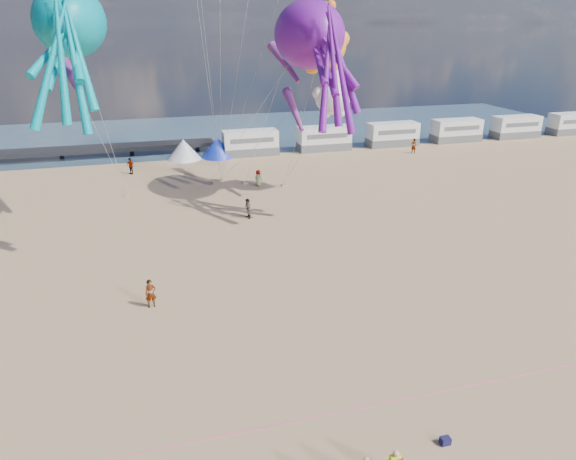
# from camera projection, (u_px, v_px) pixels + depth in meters

# --- Properties ---
(ground) EXTENTS (120.00, 120.00, 0.00)m
(ground) POSITION_uv_depth(u_px,v_px,m) (298.00, 346.00, 25.66)
(ground) COLOR tan
(ground) RESTS_ON ground
(water) EXTENTS (120.00, 120.00, 0.00)m
(water) POSITION_uv_depth(u_px,v_px,m) (189.00, 134.00, 74.74)
(water) COLOR #324C60
(water) RESTS_ON ground
(motorhome_0) EXTENTS (6.60, 2.50, 3.00)m
(motorhome_0) POSITION_uv_depth(u_px,v_px,m) (250.00, 143.00, 62.31)
(motorhome_0) COLOR silver
(motorhome_0) RESTS_ON ground
(motorhome_1) EXTENTS (6.60, 2.50, 3.00)m
(motorhome_1) POSITION_uv_depth(u_px,v_px,m) (324.00, 138.00, 64.70)
(motorhome_1) COLOR silver
(motorhome_1) RESTS_ON ground
(motorhome_2) EXTENTS (6.60, 2.50, 3.00)m
(motorhome_2) POSITION_uv_depth(u_px,v_px,m) (392.00, 134.00, 67.09)
(motorhome_2) COLOR silver
(motorhome_2) RESTS_ON ground
(motorhome_3) EXTENTS (6.60, 2.50, 3.00)m
(motorhome_3) POSITION_uv_depth(u_px,v_px,m) (456.00, 130.00, 69.48)
(motorhome_3) COLOR silver
(motorhome_3) RESTS_ON ground
(motorhome_4) EXTENTS (6.60, 2.50, 3.00)m
(motorhome_4) POSITION_uv_depth(u_px,v_px,m) (516.00, 127.00, 71.87)
(motorhome_4) COLOR silver
(motorhome_4) RESTS_ON ground
(motorhome_5) EXTENTS (6.60, 2.50, 3.00)m
(motorhome_5) POSITION_uv_depth(u_px,v_px,m) (572.00, 124.00, 74.26)
(motorhome_5) COLOR silver
(motorhome_5) RESTS_ON ground
(tent_white) EXTENTS (4.00, 4.00, 2.40)m
(tent_white) POSITION_uv_depth(u_px,v_px,m) (184.00, 149.00, 60.41)
(tent_white) COLOR white
(tent_white) RESTS_ON ground
(tent_blue) EXTENTS (4.00, 4.00, 2.40)m
(tent_blue) POSITION_uv_depth(u_px,v_px,m) (218.00, 147.00, 61.41)
(tent_blue) COLOR #1933CC
(tent_blue) RESTS_ON ground
(cooler_navy) EXTENTS (0.38, 0.28, 0.30)m
(cooler_navy) POSITION_uv_depth(u_px,v_px,m) (445.00, 441.00, 19.63)
(cooler_navy) COLOR #16133C
(cooler_navy) RESTS_ON ground
(rope_line) EXTENTS (34.00, 0.03, 0.03)m
(rope_line) POSITION_uv_depth(u_px,v_px,m) (332.00, 413.00, 21.19)
(rope_line) COLOR #F2338C
(rope_line) RESTS_ON ground
(standing_person) EXTENTS (0.66, 0.48, 1.70)m
(standing_person) POSITION_uv_depth(u_px,v_px,m) (151.00, 294.00, 28.89)
(standing_person) COLOR tan
(standing_person) RESTS_ON ground
(beachgoer_0) EXTENTS (0.68, 0.71, 1.63)m
(beachgoer_0) POSITION_uv_depth(u_px,v_px,m) (258.00, 178.00, 50.55)
(beachgoer_0) COLOR #7F6659
(beachgoer_0) RESTS_ON ground
(beachgoer_1) EXTENTS (0.66, 0.90, 1.68)m
(beachgoer_1) POSITION_uv_depth(u_px,v_px,m) (248.00, 209.00, 42.12)
(beachgoer_1) COLOR #7F6659
(beachgoer_1) RESTS_ON ground
(beachgoer_3) EXTENTS (1.27, 1.25, 1.75)m
(beachgoer_3) POSITION_uv_depth(u_px,v_px,m) (130.00, 166.00, 54.61)
(beachgoer_3) COLOR #7F6659
(beachgoer_3) RESTS_ON ground
(beachgoer_5) EXTENTS (1.75, 0.62, 1.86)m
(beachgoer_5) POSITION_uv_depth(u_px,v_px,m) (414.00, 146.00, 63.29)
(beachgoer_5) COLOR #7F6659
(beachgoer_5) RESTS_ON ground
(sandbag_a) EXTENTS (0.50, 0.35, 0.22)m
(sandbag_a) POSITION_uv_depth(u_px,v_px,m) (127.00, 195.00, 47.80)
(sandbag_a) COLOR gray
(sandbag_a) RESTS_ON ground
(sandbag_b) EXTENTS (0.50, 0.35, 0.22)m
(sandbag_b) POSITION_uv_depth(u_px,v_px,m) (211.00, 183.00, 51.45)
(sandbag_b) COLOR gray
(sandbag_b) RESTS_ON ground
(sandbag_c) EXTENTS (0.50, 0.35, 0.22)m
(sandbag_c) POSITION_uv_depth(u_px,v_px,m) (284.00, 185.00, 50.81)
(sandbag_c) COLOR gray
(sandbag_c) RESTS_ON ground
(sandbag_d) EXTENTS (0.50, 0.35, 0.22)m
(sandbag_d) POSITION_uv_depth(u_px,v_px,m) (245.00, 183.00, 51.54)
(sandbag_d) COLOR gray
(sandbag_d) RESTS_ON ground
(sandbag_e) EXTENTS (0.50, 0.35, 0.22)m
(sandbag_e) POSITION_uv_depth(u_px,v_px,m) (221.00, 180.00, 52.46)
(sandbag_e) COLOR gray
(sandbag_e) RESTS_ON ground
(kite_octopus_teal) EXTENTS (5.85, 10.38, 11.19)m
(kite_octopus_teal) POSITION_uv_depth(u_px,v_px,m) (70.00, 21.00, 34.22)
(kite_octopus_teal) COLOR #008A98
(kite_octopus_purple) EXTENTS (7.26, 11.41, 12.08)m
(kite_octopus_purple) POSITION_uv_depth(u_px,v_px,m) (309.00, 35.00, 41.71)
(kite_octopus_purple) COLOR #6A1290
(kite_panda) EXTENTS (4.93, 4.80, 5.52)m
(kite_panda) POSITION_uv_depth(u_px,v_px,m) (333.00, 96.00, 45.21)
(kite_panda) COLOR white
(kite_teddy_orange) EXTENTS (4.95, 4.66, 6.89)m
(kite_teddy_orange) POSITION_uv_depth(u_px,v_px,m) (322.00, 44.00, 42.63)
(kite_teddy_orange) COLOR orange
(windsock_left) EXTENTS (3.06, 7.27, 7.25)m
(windsock_left) POSITION_uv_depth(u_px,v_px,m) (70.00, 74.00, 39.37)
(windsock_left) COLOR red
(windsock_mid) EXTENTS (1.96, 6.57, 6.49)m
(windsock_mid) POSITION_uv_depth(u_px,v_px,m) (285.00, 63.00, 46.90)
(windsock_mid) COLOR red
(windsock_right) EXTENTS (0.95, 5.65, 5.64)m
(windsock_right) POSITION_uv_depth(u_px,v_px,m) (294.00, 110.00, 45.45)
(windsock_right) COLOR red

